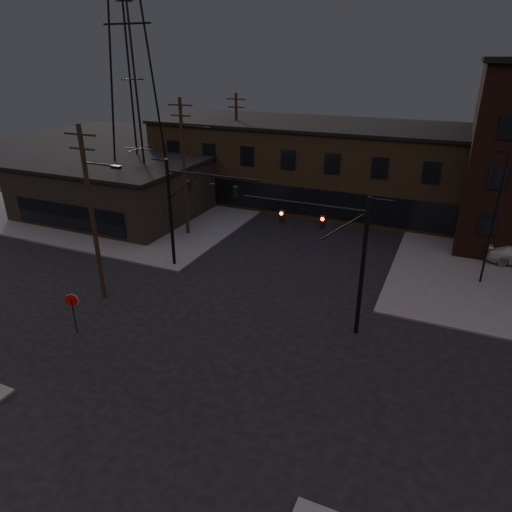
{
  "coord_description": "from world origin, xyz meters",
  "views": [
    {
      "loc": [
        10.21,
        -17.97,
        14.46
      ],
      "look_at": [
        0.13,
        4.78,
        3.5
      ],
      "focal_mm": 32.0,
      "sensor_mm": 36.0,
      "label": 1
    }
  ],
  "objects_px": {
    "traffic_signal_near": "(343,249)",
    "car_crossing": "(362,206)",
    "stop_sign": "(72,304)",
    "traffic_signal_far": "(185,203)"
  },
  "relations": [
    {
      "from": "traffic_signal_near",
      "to": "car_crossing",
      "type": "height_order",
      "value": "traffic_signal_near"
    },
    {
      "from": "traffic_signal_near",
      "to": "car_crossing",
      "type": "bearing_deg",
      "value": 98.05
    },
    {
      "from": "traffic_signal_near",
      "to": "stop_sign",
      "type": "distance_m",
      "value": 15.17
    },
    {
      "from": "traffic_signal_far",
      "to": "stop_sign",
      "type": "height_order",
      "value": "traffic_signal_far"
    },
    {
      "from": "stop_sign",
      "to": "car_crossing",
      "type": "xyz_separation_m",
      "value": [
        10.36,
        27.69,
        -1.03
      ]
    },
    {
      "from": "stop_sign",
      "to": "traffic_signal_far",
      "type": "bearing_deg",
      "value": 82.68
    },
    {
      "from": "traffic_signal_near",
      "to": "car_crossing",
      "type": "xyz_separation_m",
      "value": [
        -3.0,
        21.21,
        -4.11
      ]
    },
    {
      "from": "car_crossing",
      "to": "traffic_signal_near",
      "type": "bearing_deg",
      "value": -98.17
    },
    {
      "from": "traffic_signal_near",
      "to": "stop_sign",
      "type": "xyz_separation_m",
      "value": [
        -13.36,
        -6.49,
        -3.09
      ]
    },
    {
      "from": "stop_sign",
      "to": "car_crossing",
      "type": "height_order",
      "value": "stop_sign"
    }
  ]
}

